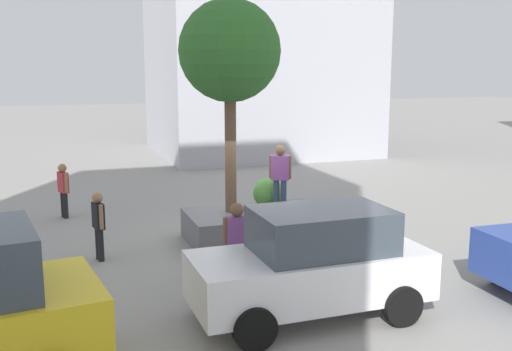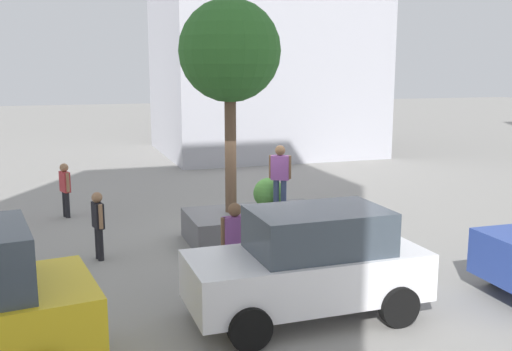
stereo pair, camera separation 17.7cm
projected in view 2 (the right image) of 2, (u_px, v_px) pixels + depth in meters
ground_plane at (246, 238)px, 14.83m from camera, size 120.00×120.00×0.00m
planter_ledge at (256, 225)px, 14.60m from camera, size 3.39×1.96×0.73m
plaza_tree at (230, 52)px, 13.81m from camera, size 2.43×2.43×5.11m
boxwood_shrub at (269, 193)px, 14.77m from camera, size 0.78×0.78×0.78m
skateboard at (280, 211)px, 14.32m from camera, size 0.74×0.69×0.07m
skateboarder at (280, 173)px, 14.15m from camera, size 0.49×0.37×1.60m
police_car at (310, 263)px, 9.95m from camera, size 4.06×1.93×1.88m
passerby_with_bag at (65, 186)px, 16.73m from camera, size 0.31×0.50×1.57m
pedestrian_crossing at (98, 221)px, 12.98m from camera, size 0.26×0.51×1.54m
bystander_watching at (235, 239)px, 11.24m from camera, size 0.57×0.26×1.70m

